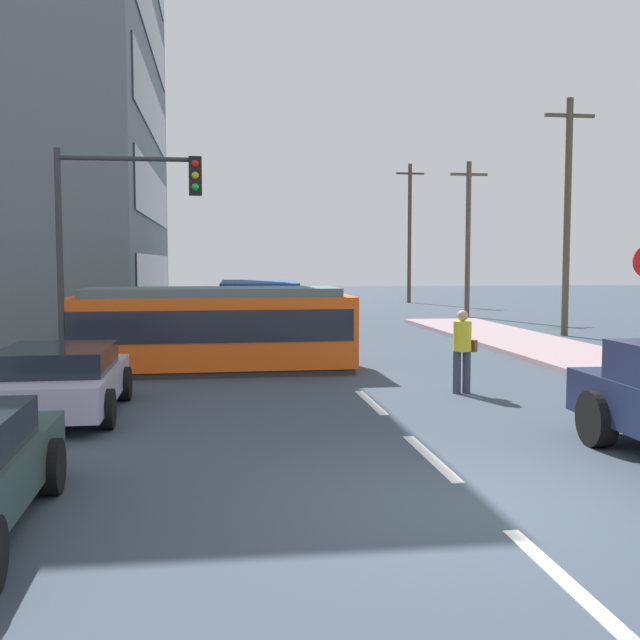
% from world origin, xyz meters
% --- Properties ---
extents(ground_plane, '(120.00, 120.00, 0.00)m').
position_xyz_m(ground_plane, '(0.00, 10.00, 0.00)').
color(ground_plane, '#374250').
extents(lane_stripe_0, '(0.16, 2.40, 0.01)m').
position_xyz_m(lane_stripe_0, '(0.00, -2.00, 0.01)').
color(lane_stripe_0, silver).
rests_on(lane_stripe_0, ground).
extents(lane_stripe_1, '(0.16, 2.40, 0.01)m').
position_xyz_m(lane_stripe_1, '(0.00, 2.00, 0.01)').
color(lane_stripe_1, silver).
rests_on(lane_stripe_1, ground).
extents(lane_stripe_2, '(0.16, 2.40, 0.01)m').
position_xyz_m(lane_stripe_2, '(0.00, 6.00, 0.01)').
color(lane_stripe_2, silver).
rests_on(lane_stripe_2, ground).
extents(lane_stripe_3, '(0.16, 2.40, 0.01)m').
position_xyz_m(lane_stripe_3, '(0.00, 16.49, 0.01)').
color(lane_stripe_3, silver).
rests_on(lane_stripe_3, ground).
extents(lane_stripe_4, '(0.16, 2.40, 0.01)m').
position_xyz_m(lane_stripe_4, '(0.00, 22.49, 0.01)').
color(lane_stripe_4, silver).
rests_on(lane_stripe_4, ground).
extents(streetcar_tram, '(6.69, 2.63, 2.01)m').
position_xyz_m(streetcar_tram, '(-2.94, 10.49, 1.04)').
color(streetcar_tram, '#F45815').
rests_on(streetcar_tram, ground).
extents(city_bus, '(2.67, 5.10, 1.95)m').
position_xyz_m(city_bus, '(-1.44, 18.22, 1.10)').
color(city_bus, navy).
rests_on(city_bus, ground).
extents(pedestrian_crossing, '(0.50, 0.36, 1.67)m').
position_xyz_m(pedestrian_crossing, '(2.01, 6.71, 0.94)').
color(pedestrian_crossing, '#333C4A').
rests_on(pedestrian_crossing, ground).
extents(parked_sedan_mid, '(2.14, 4.15, 1.19)m').
position_xyz_m(parked_sedan_mid, '(-5.52, 5.56, 0.62)').
color(parked_sedan_mid, '#BBB2D0').
rests_on(parked_sedan_mid, ground).
extents(traffic_light_mast, '(3.12, 0.33, 5.05)m').
position_xyz_m(traffic_light_mast, '(-4.95, 9.20, 3.56)').
color(traffic_light_mast, '#333333').
rests_on(traffic_light_mast, ground).
extents(utility_pole_mid, '(1.80, 0.24, 8.28)m').
position_xyz_m(utility_pole_mid, '(9.36, 17.45, 4.32)').
color(utility_pole_mid, '#4D4734').
rests_on(utility_pole_mid, ground).
extents(utility_pole_far, '(1.80, 0.24, 7.30)m').
position_xyz_m(utility_pole_far, '(8.93, 26.70, 3.83)').
color(utility_pole_far, brown).
rests_on(utility_pole_far, ground).
extents(utility_pole_distant, '(1.80, 0.24, 8.74)m').
position_xyz_m(utility_pole_distant, '(9.28, 38.96, 4.55)').
color(utility_pole_distant, brown).
rests_on(utility_pole_distant, ground).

